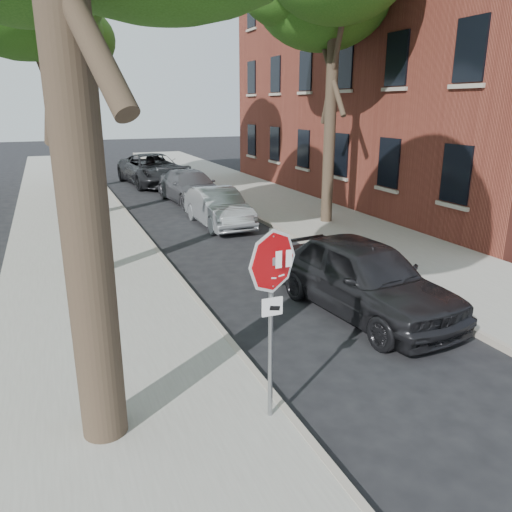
% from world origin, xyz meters
% --- Properties ---
extents(ground, '(120.00, 120.00, 0.00)m').
position_xyz_m(ground, '(0.00, 0.00, 0.00)').
color(ground, black).
rests_on(ground, ground).
extents(sidewalk_left, '(4.00, 55.00, 0.12)m').
position_xyz_m(sidewalk_left, '(-2.50, 12.00, 0.06)').
color(sidewalk_left, gray).
rests_on(sidewalk_left, ground).
extents(sidewalk_right, '(4.00, 55.00, 0.12)m').
position_xyz_m(sidewalk_right, '(6.00, 12.00, 0.06)').
color(sidewalk_right, gray).
rests_on(sidewalk_right, ground).
extents(curb_left, '(0.12, 55.00, 0.13)m').
position_xyz_m(curb_left, '(-0.45, 12.00, 0.07)').
color(curb_left, '#9E9384').
rests_on(curb_left, ground).
extents(curb_right, '(0.12, 55.00, 0.13)m').
position_xyz_m(curb_right, '(3.95, 12.00, 0.07)').
color(curb_right, '#9E9384').
rests_on(curb_right, ground).
extents(apartment_building, '(12.20, 20.20, 15.30)m').
position_xyz_m(apartment_building, '(14.00, 14.00, 7.65)').
color(apartment_building, maroon).
rests_on(apartment_building, ground).
extents(stop_sign, '(0.76, 0.34, 2.61)m').
position_xyz_m(stop_sign, '(-0.70, -0.03, 1.95)').
color(stop_sign, gray).
rests_on(stop_sign, sidewalk_left).
extents(tree_far, '(5.29, 4.91, 9.33)m').
position_xyz_m(tree_far, '(-2.72, 21.11, 7.21)').
color(tree_far, black).
rests_on(tree_far, sidewalk_left).
extents(tree_right, '(5.29, 4.91, 9.33)m').
position_xyz_m(tree_right, '(5.98, 10.11, 7.21)').
color(tree_right, black).
rests_on(tree_right, sidewalk_right).
extents(car_a, '(2.35, 4.78, 1.57)m').
position_xyz_m(car_a, '(2.60, 2.71, 0.78)').
color(car_a, black).
rests_on(car_a, ground).
extents(car_b, '(1.49, 4.05, 1.33)m').
position_xyz_m(car_b, '(2.32, 11.25, 0.66)').
color(car_b, '#929499').
rests_on(car_b, ground).
extents(car_c, '(2.34, 4.92, 1.38)m').
position_xyz_m(car_c, '(2.60, 15.94, 0.69)').
color(car_c, '#4C4C51').
rests_on(car_c, ground).
extents(car_d, '(3.25, 6.11, 1.63)m').
position_xyz_m(car_d, '(2.10, 21.57, 0.82)').
color(car_d, black).
rests_on(car_d, ground).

